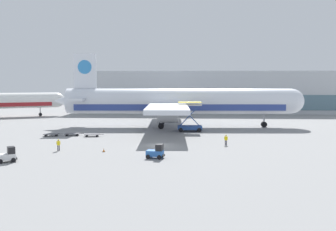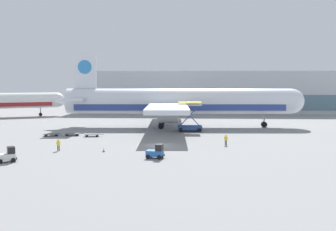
# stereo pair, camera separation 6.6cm
# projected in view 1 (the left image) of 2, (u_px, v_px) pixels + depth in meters

# --- Properties ---
(ground_plane) EXTENTS (400.00, 400.00, 0.00)m
(ground_plane) POSITION_uv_depth(u_px,v_px,m) (160.00, 146.00, 62.20)
(ground_plane) COLOR gray
(terminal_building) EXTENTS (90.00, 18.20, 14.00)m
(terminal_building) POSITION_uv_depth(u_px,v_px,m) (209.00, 92.00, 129.81)
(terminal_building) COLOR #B2B7BC
(terminal_building) RESTS_ON ground_plane
(airplane_main) EXTENTS (58.10, 48.30, 17.00)m
(airplane_main) POSITION_uv_depth(u_px,v_px,m) (176.00, 102.00, 86.82)
(airplane_main) COLOR silver
(airplane_main) RESTS_ON ground_plane
(scissor_lift_loader) EXTENTS (5.33, 3.57, 6.27)m
(scissor_lift_loader) POSITION_uv_depth(u_px,v_px,m) (190.00, 120.00, 79.99)
(scissor_lift_loader) COLOR #284C99
(scissor_lift_loader) RESTS_ON ground_plane
(baggage_tug_foreground) EXTENTS (2.82, 2.58, 2.00)m
(baggage_tug_foreground) POSITION_uv_depth(u_px,v_px,m) (8.00, 155.00, 49.63)
(baggage_tug_foreground) COLOR silver
(baggage_tug_foreground) RESTS_ON ground_plane
(baggage_tug_mid) EXTENTS (2.65, 2.00, 2.00)m
(baggage_tug_mid) POSITION_uv_depth(u_px,v_px,m) (156.00, 152.00, 51.99)
(baggage_tug_mid) COLOR #2D66B7
(baggage_tug_mid) RESTS_ON ground_plane
(baggage_dolly_lead) EXTENTS (3.77, 1.81, 0.48)m
(baggage_dolly_lead) POSITION_uv_depth(u_px,v_px,m) (51.00, 134.00, 73.03)
(baggage_dolly_lead) COLOR #56565B
(baggage_dolly_lead) RESTS_ON ground_plane
(baggage_dolly_second) EXTENTS (3.77, 1.81, 0.48)m
(baggage_dolly_second) POSITION_uv_depth(u_px,v_px,m) (72.00, 134.00, 73.49)
(baggage_dolly_second) COLOR #56565B
(baggage_dolly_second) RESTS_ON ground_plane
(baggage_dolly_third) EXTENTS (3.77, 1.81, 0.48)m
(baggage_dolly_third) POSITION_uv_depth(u_px,v_px,m) (92.00, 135.00, 72.43)
(baggage_dolly_third) COLOR #56565B
(baggage_dolly_third) RESTS_ON ground_plane
(ground_crew_near) EXTENTS (0.55, 0.32, 1.81)m
(ground_crew_near) POSITION_uv_depth(u_px,v_px,m) (58.00, 144.00, 57.50)
(ground_crew_near) COLOR black
(ground_crew_near) RESTS_ON ground_plane
(ground_crew_far) EXTENTS (0.57, 0.23, 1.79)m
(ground_crew_far) POSITION_uv_depth(u_px,v_px,m) (226.00, 139.00, 62.44)
(ground_crew_far) COLOR black
(ground_crew_far) RESTS_ON ground_plane
(traffic_cone_near) EXTENTS (0.40, 0.40, 0.57)m
(traffic_cone_near) POSITION_uv_depth(u_px,v_px,m) (104.00, 150.00, 56.79)
(traffic_cone_near) COLOR black
(traffic_cone_near) RESTS_ON ground_plane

